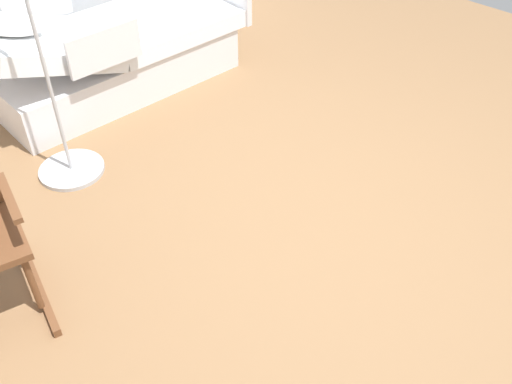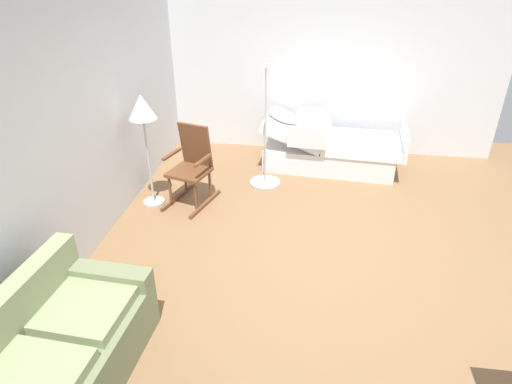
% 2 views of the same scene
% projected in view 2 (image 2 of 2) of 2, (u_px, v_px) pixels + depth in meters
% --- Properties ---
extents(ground_plane, '(7.35, 7.35, 0.00)m').
position_uv_depth(ground_plane, '(323.00, 252.00, 4.88)').
color(ground_plane, olive).
extents(back_wall, '(6.08, 0.10, 2.70)m').
position_uv_depth(back_wall, '(82.00, 127.00, 4.56)').
color(back_wall, silver).
rests_on(back_wall, ground).
extents(side_wall, '(0.10, 5.30, 2.70)m').
position_uv_depth(side_wall, '(331.00, 69.00, 6.82)').
color(side_wall, silver).
rests_on(side_wall, ground).
extents(hospital_bed, '(1.12, 2.18, 0.91)m').
position_uv_depth(hospital_bed, '(329.00, 149.00, 6.70)').
color(hospital_bed, silver).
rests_on(hospital_bed, ground).
extents(couch, '(1.64, 0.94, 0.85)m').
position_uv_depth(couch, '(57.00, 358.00, 3.23)').
color(couch, '#737D57').
rests_on(couch, ground).
extents(rocking_chair, '(0.86, 0.66, 1.05)m').
position_uv_depth(rocking_chair, '(192.00, 166.00, 5.68)').
color(rocking_chair, brown).
rests_on(rocking_chair, ground).
extents(floor_lamp, '(0.34, 0.34, 1.48)m').
position_uv_depth(floor_lamp, '(143.00, 115.00, 5.25)').
color(floor_lamp, '#B2B5BA').
rests_on(floor_lamp, ground).
extents(iv_pole, '(0.44, 0.44, 1.69)m').
position_uv_depth(iv_pole, '(265.00, 168.00, 6.22)').
color(iv_pole, '#B2B5BA').
rests_on(iv_pole, ground).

